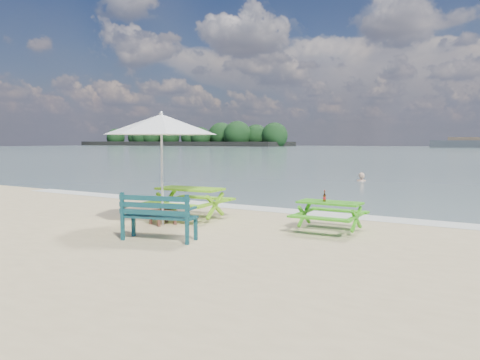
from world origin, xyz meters
The scene contains 10 objects.
sea centered at (0.00, 85.00, 0.00)m, with size 300.00×300.00×0.00m, color slate.
foam_strip centered at (0.00, 4.60, 0.01)m, with size 22.00×0.90×0.01m, color silver.
island_headland centered at (-110.00, 140.00, 3.26)m, with size 90.00×22.00×7.60m.
picnic_table_left centered at (-1.26, 2.04, 0.40)m, with size 1.86×2.04×0.82m.
picnic_table_right centered at (2.46, 2.34, 0.32)m, with size 1.43×1.59×0.68m.
park_bench centered at (-0.23, -0.39, 0.29)m, with size 1.63×0.88×0.95m.
side_table centered at (-1.34, 1.03, 0.18)m, with size 0.71×0.71×0.35m.
patio_umbrella centered at (-1.34, 1.03, 2.44)m, with size 3.54×3.54×2.69m.
beer_bottle centered at (2.34, 2.31, 0.76)m, with size 0.07×0.07×0.26m.
swimmer centered at (-0.82, 15.89, -0.47)m, with size 0.75×0.62×1.78m.
Camera 1 is at (6.12, -7.71, 2.06)m, focal length 35.00 mm.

